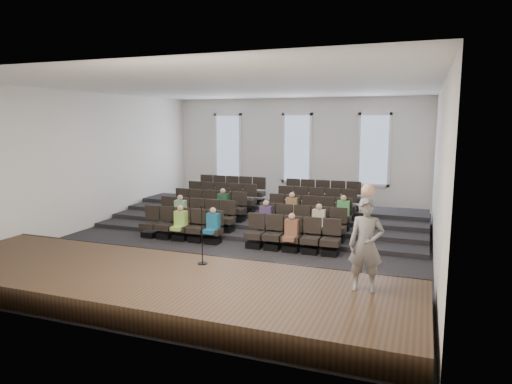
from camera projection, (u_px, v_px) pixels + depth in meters
ground at (240, 241)px, 15.17m from camera, size 14.00×14.00×0.00m
ceiling at (240, 87)px, 14.40m from camera, size 12.00×14.00×0.02m
wall_back at (297, 152)px, 21.29m from camera, size 12.00×0.04×5.00m
wall_front at (93, 202)px, 8.29m from camera, size 12.00×0.04×5.00m
wall_left at (90, 161)px, 16.86m from camera, size 0.04×14.00×5.00m
wall_right at (439, 173)px, 12.72m from camera, size 0.04×14.00×5.00m
stage at (156, 285)px, 10.41m from camera, size 11.80×3.60×0.50m
stage_lip at (193, 262)px, 12.05m from camera, size 11.80×0.06×0.52m
risers at (271, 217)px, 18.08m from camera, size 11.80×4.80×0.60m
seating_rows at (257, 212)px, 16.50m from camera, size 6.80×4.70×1.67m
windows at (297, 148)px, 21.20m from camera, size 8.44×0.10×3.24m
audience at (255, 215)px, 15.34m from camera, size 6.05×2.64×1.10m
speaker at (366, 245)px, 9.25m from camera, size 0.74×0.52×1.92m
mic_stand at (202, 246)px, 11.07m from camera, size 0.24×0.24×1.46m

